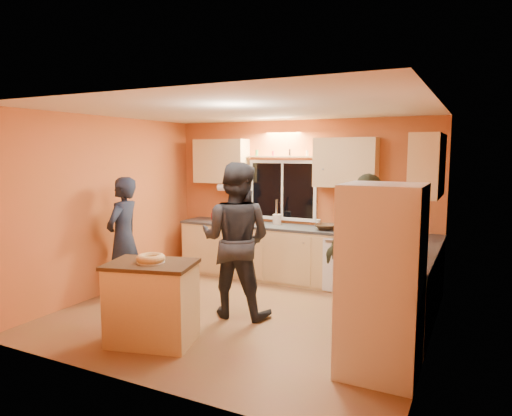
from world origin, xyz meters
The scene contains 14 objects.
ground centered at (0.00, 0.00, 0.00)m, with size 4.50×4.50×0.00m, color brown.
room_shell centered at (0.12, 0.41, 1.62)m, with size 4.54×4.04×2.61m.
back_counter centered at (0.01, 1.70, 0.45)m, with size 4.23×0.62×0.90m.
right_counter centered at (1.95, 0.50, 0.45)m, with size 0.62×1.84×0.90m.
refrigerator centered at (1.89, -0.80, 0.90)m, with size 0.72×0.70×1.80m, color silver.
island centered at (-0.48, -1.20, 0.46)m, with size 1.06×0.85×0.90m.
bundt_pastry centered at (-0.48, -1.20, 0.94)m, with size 0.31×0.31×0.09m, color tan.
person_left centered at (-1.90, -0.08, 0.87)m, with size 0.63×0.41×1.73m, color black.
person_center centered at (-0.08, -0.03, 0.98)m, with size 0.95×0.74×1.96m, color black.
person_right centered at (1.50, 0.17, 0.92)m, with size 1.08×0.45×1.85m, color #323823.
mixing_bowl centered at (0.56, 1.65, 0.94)m, with size 0.34×0.34×0.08m, color black.
utensil_crock centered at (-0.30, 1.76, 0.99)m, with size 0.14×0.14×0.17m, color beige.
potted_plant centered at (1.93, 0.53, 1.04)m, with size 0.25×0.22×0.28m, color gray.
red_box centered at (1.93, 0.46, 0.94)m, with size 0.16×0.12×0.07m, color #A3191E.
Camera 1 is at (2.68, -5.00, 2.09)m, focal length 32.00 mm.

